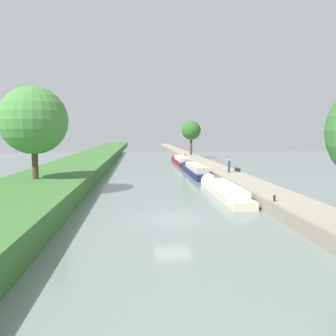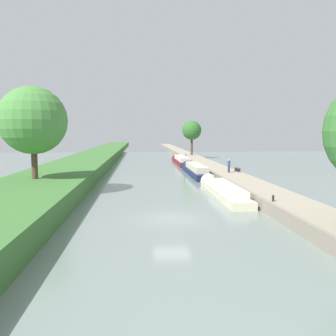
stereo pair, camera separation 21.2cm
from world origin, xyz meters
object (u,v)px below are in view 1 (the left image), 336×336
object	(u,v)px
narrowboat_navy	(195,170)
narrowboat_maroon	(180,160)
mooring_bollard_near	(274,198)
mooring_bollard_far	(185,155)
park_bench	(237,169)
person_walking	(229,165)
narrowboat_cream	(223,189)

from	to	relation	value
narrowboat_navy	narrowboat_maroon	world-z (taller)	narrowboat_navy
mooring_bollard_near	mooring_bollard_far	bearing A→B (deg)	90.00
park_bench	narrowboat_navy	bearing A→B (deg)	133.53
person_walking	narrowboat_navy	bearing A→B (deg)	120.62
mooring_bollard_near	park_bench	world-z (taller)	park_bench
narrowboat_maroon	mooring_bollard_near	bearing A→B (deg)	-87.30
person_walking	mooring_bollard_near	size ratio (longest dim) A/B	3.69
narrowboat_cream	narrowboat_maroon	size ratio (longest dim) A/B	0.86
mooring_bollard_near	mooring_bollard_far	xyz separation A→B (m)	(0.00, 47.50, 0.00)
narrowboat_cream	mooring_bollard_far	size ratio (longest dim) A/B	30.57
person_walking	narrowboat_cream	bearing A→B (deg)	-107.79
narrowboat_maroon	person_walking	xyz separation A→B (m)	(3.36, -22.37, 1.14)
park_bench	narrowboat_maroon	bearing A→B (deg)	102.22
narrowboat_cream	person_walking	size ratio (longest dim) A/B	8.29
narrowboat_maroon	park_bench	xyz separation A→B (m)	(4.68, -21.60, 0.62)
person_walking	mooring_bollard_near	world-z (taller)	person_walking
person_walking	mooring_bollard_far	bearing A→B (deg)	92.83
person_walking	park_bench	bearing A→B (deg)	30.19
narrowboat_navy	person_walking	size ratio (longest dim) A/B	9.23
narrowboat_maroon	person_walking	distance (m)	22.65
narrowboat_maroon	park_bench	bearing A→B (deg)	-77.78
narrowboat_maroon	mooring_bollard_near	xyz separation A→B (m)	(1.90, -40.40, 0.49)
person_walking	mooring_bollard_far	distance (m)	29.51
narrowboat_navy	park_bench	distance (m)	6.84
narrowboat_cream	narrowboat_maroon	xyz separation A→B (m)	(-0.10, 32.55, 0.14)
person_walking	park_bench	distance (m)	1.61
park_bench	narrowboat_cream	bearing A→B (deg)	-112.72
narrowboat_navy	mooring_bollard_near	bearing A→B (deg)	-85.38
narrowboat_cream	mooring_bollard_near	xyz separation A→B (m)	(1.81, -7.85, 0.63)
mooring_bollard_near	mooring_bollard_far	world-z (taller)	same
narrowboat_navy	park_bench	world-z (taller)	narrowboat_navy
mooring_bollard_far	mooring_bollard_near	bearing A→B (deg)	-90.00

